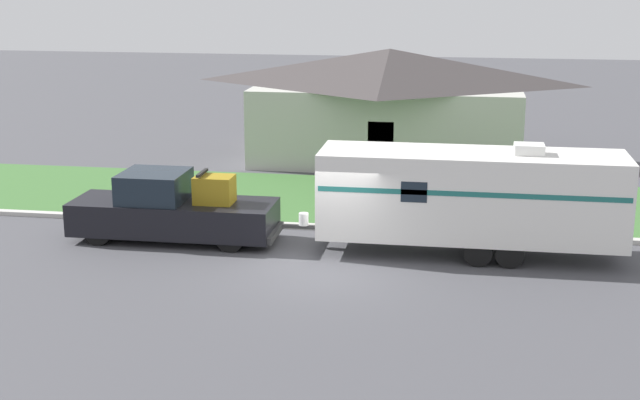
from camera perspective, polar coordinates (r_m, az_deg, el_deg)
name	(u,v)px	position (r m, az deg, el deg)	size (l,w,h in m)	color
ground_plane	(328,270)	(23.83, 0.49, -4.49)	(120.00, 120.00, 0.00)	#47474C
curb_strip	(346,228)	(27.35, 1.69, -1.81)	(80.00, 0.30, 0.14)	beige
lawn_strip	(360,200)	(30.86, 2.59, -0.02)	(80.00, 7.00, 0.03)	#3D6B33
house_across_street	(389,102)	(37.73, 4.43, 6.29)	(11.65, 7.56, 4.58)	#B2B2A8
pickup_truck	(172,210)	(26.54, -9.42, -0.66)	(6.11, 2.01, 2.10)	black
travel_trailer	(471,195)	(24.98, 9.64, 0.31)	(9.53, 2.32, 3.20)	black
mailbox	(493,197)	(27.65, 11.00, 0.20)	(0.48, 0.20, 1.36)	brown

